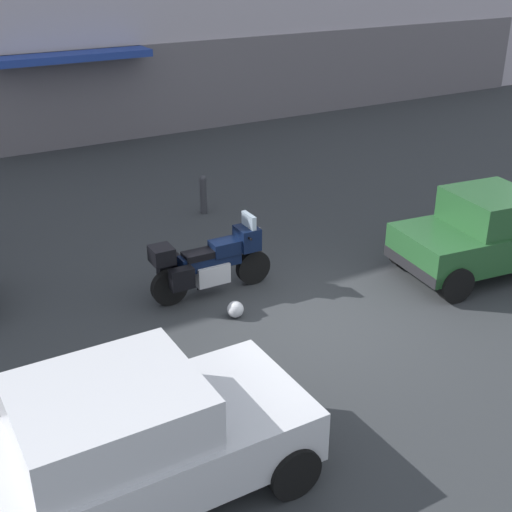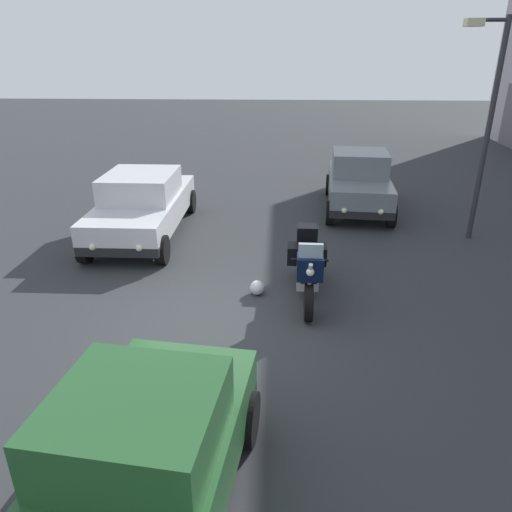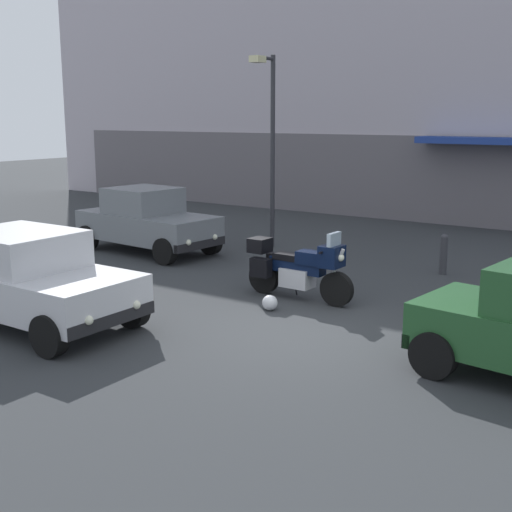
{
  "view_description": "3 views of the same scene",
  "coord_description": "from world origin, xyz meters",
  "px_view_note": "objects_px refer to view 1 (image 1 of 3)",
  "views": [
    {
      "loc": [
        -5.67,
        -7.8,
        5.67
      ],
      "look_at": [
        -0.73,
        0.7,
        1.06
      ],
      "focal_mm": 47.49,
      "sensor_mm": 36.0,
      "label": 1
    },
    {
      "loc": [
        6.99,
        1.15,
        4.25
      ],
      "look_at": [
        -0.78,
        0.77,
        0.92
      ],
      "focal_mm": 33.75,
      "sensor_mm": 36.0,
      "label": 2
    },
    {
      "loc": [
        5.23,
        -8.89,
        3.42
      ],
      "look_at": [
        -1.16,
        0.45,
        1.05
      ],
      "focal_mm": 46.87,
      "sensor_mm": 36.0,
      "label": 3
    }
  ],
  "objects_px": {
    "car_sedan_far": "(109,449)",
    "car_compact_side": "(488,233)",
    "motorcycle": "(210,262)",
    "bollard_curbside": "(203,193)",
    "helmet": "(235,309)"
  },
  "relations": [
    {
      "from": "helmet",
      "to": "car_sedan_far",
      "type": "relative_size",
      "value": 0.06
    },
    {
      "from": "helmet",
      "to": "car_sedan_far",
      "type": "height_order",
      "value": "car_sedan_far"
    },
    {
      "from": "car_sedan_far",
      "to": "car_compact_side",
      "type": "height_order",
      "value": "same"
    },
    {
      "from": "motorcycle",
      "to": "car_sedan_far",
      "type": "relative_size",
      "value": 0.49
    },
    {
      "from": "car_compact_side",
      "to": "bollard_curbside",
      "type": "relative_size",
      "value": 3.99
    },
    {
      "from": "helmet",
      "to": "car_sedan_far",
      "type": "xyz_separation_m",
      "value": [
        -3.12,
        -2.95,
        0.64
      ]
    },
    {
      "from": "car_sedan_far",
      "to": "car_compact_side",
      "type": "distance_m",
      "value": 8.25
    },
    {
      "from": "bollard_curbside",
      "to": "car_compact_side",
      "type": "bearing_deg",
      "value": -58.7
    },
    {
      "from": "motorcycle",
      "to": "car_compact_side",
      "type": "bearing_deg",
      "value": -18.86
    },
    {
      "from": "motorcycle",
      "to": "bollard_curbside",
      "type": "relative_size",
      "value": 2.51
    },
    {
      "from": "car_sedan_far",
      "to": "car_compact_side",
      "type": "bearing_deg",
      "value": 14.65
    },
    {
      "from": "car_sedan_far",
      "to": "car_compact_side",
      "type": "relative_size",
      "value": 1.27
    },
    {
      "from": "car_compact_side",
      "to": "car_sedan_far",
      "type": "bearing_deg",
      "value": -158.27
    },
    {
      "from": "motorcycle",
      "to": "car_compact_side",
      "type": "height_order",
      "value": "car_compact_side"
    },
    {
      "from": "car_compact_side",
      "to": "bollard_curbside",
      "type": "distance_m",
      "value": 6.23
    }
  ]
}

